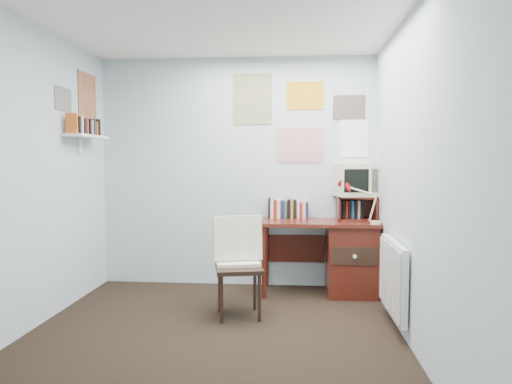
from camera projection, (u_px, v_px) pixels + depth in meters
ground at (207, 348)px, 3.37m from camera, size 3.50×3.50×0.00m
back_wall at (236, 173)px, 5.03m from camera, size 3.00×0.02×2.50m
left_wall at (8, 179)px, 3.41m from camera, size 0.02×3.50×2.50m
right_wall at (419, 180)px, 3.16m from camera, size 0.02×3.50×2.50m
ceiling at (205, 1)px, 3.20m from camera, size 3.00×3.50×0.02m
desk at (345, 255)px, 4.72m from camera, size 1.20×0.55×0.76m
desk_chair at (239, 269)px, 4.02m from camera, size 0.52×0.50×0.86m
desk_lamp at (376, 204)px, 4.46m from camera, size 0.28×0.24×0.39m
tv_riser at (356, 208)px, 4.79m from camera, size 0.40×0.30×0.25m
crt_tv at (355, 179)px, 4.79m from camera, size 0.45×0.43×0.37m
book_row at (296, 208)px, 4.91m from camera, size 0.60×0.14×0.22m
radiator at (393, 277)px, 3.77m from camera, size 0.09×0.80×0.60m
wall_shelf at (86, 136)px, 4.47m from camera, size 0.20×0.62×0.24m
posters_back at (300, 117)px, 4.92m from camera, size 1.20×0.01×0.90m
posters_left at (76, 97)px, 4.45m from camera, size 0.01×0.70×0.60m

